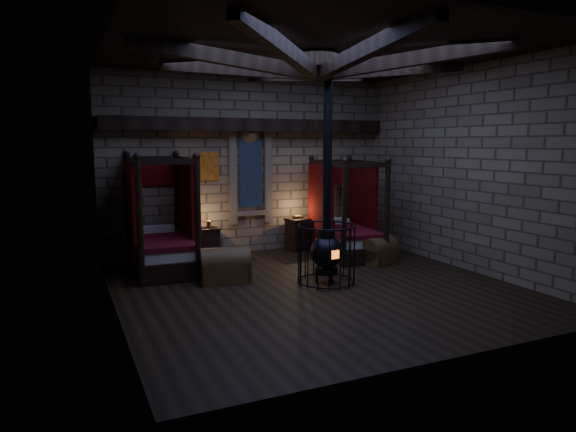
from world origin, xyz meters
name	(u,v)px	position (x,y,z in m)	size (l,w,h in m)	color
room	(315,79)	(0.00, 0.09, 3.74)	(7.02, 7.02, 4.29)	black
bed_left	(161,243)	(-2.34, 2.47, 0.58)	(1.26, 2.28, 2.35)	black
bed_right	(345,232)	(1.87, 2.15, 0.55)	(1.36, 2.24, 2.22)	black
trunk_left	(225,266)	(-1.41, 1.05, 0.30)	(1.00, 0.72, 0.68)	brown
trunk_right	(379,251)	(2.14, 1.12, 0.26)	(0.95, 0.79, 0.60)	brown
nightstand_left	(209,243)	(-1.17, 3.03, 0.37)	(0.48, 0.46, 0.88)	black
nightstand_right	(297,234)	(1.07, 3.07, 0.41)	(0.58, 0.56, 0.87)	black
stove	(326,249)	(0.31, 0.17, 0.66)	(1.09, 1.09, 4.05)	black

